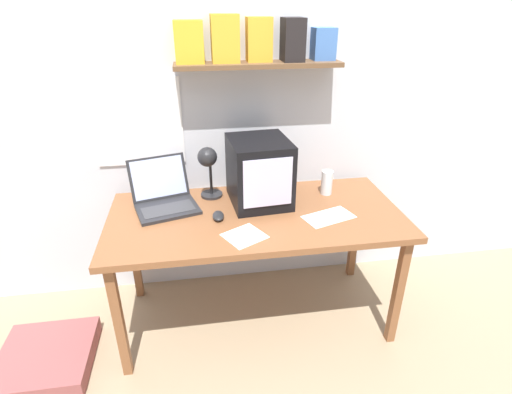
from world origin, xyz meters
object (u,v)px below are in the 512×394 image
(juice_glass, at_px, (327,184))
(floor_cushion, at_px, (46,359))
(crt_monitor, at_px, (259,172))
(computer_mouse, at_px, (218,216))
(loose_paper_near_monitor, at_px, (245,236))
(desk_lamp, at_px, (208,164))
(laptop, at_px, (164,195))
(loose_paper_near_laptop, at_px, (329,217))
(corner_desk, at_px, (256,223))

(juice_glass, bearing_deg, floor_cushion, -166.57)
(crt_monitor, height_order, computer_mouse, crt_monitor)
(loose_paper_near_monitor, bearing_deg, desk_lamp, 108.83)
(laptop, relative_size, loose_paper_near_laptop, 1.38)
(loose_paper_near_laptop, distance_m, floor_cushion, 1.68)
(desk_lamp, xyz_separation_m, loose_paper_near_monitor, (0.15, -0.43, -0.22))
(laptop, distance_m, juice_glass, 0.94)
(loose_paper_near_laptop, height_order, floor_cushion, loose_paper_near_laptop)
(floor_cushion, bearing_deg, juice_glass, 13.43)
(loose_paper_near_monitor, distance_m, floor_cushion, 1.26)
(crt_monitor, height_order, loose_paper_near_laptop, crt_monitor)
(corner_desk, height_order, laptop, laptop)
(loose_paper_near_monitor, bearing_deg, crt_monitor, 70.07)
(crt_monitor, relative_size, loose_paper_near_monitor, 1.60)
(desk_lamp, bearing_deg, loose_paper_near_monitor, -57.74)
(desk_lamp, distance_m, loose_paper_near_laptop, 0.72)
(floor_cushion, bearing_deg, laptop, 29.81)
(laptop, relative_size, juice_glass, 2.84)
(desk_lamp, xyz_separation_m, computer_mouse, (0.03, -0.23, -0.21))
(crt_monitor, distance_m, computer_mouse, 0.34)
(crt_monitor, relative_size, computer_mouse, 3.62)
(desk_lamp, bearing_deg, juice_glass, 11.36)
(corner_desk, height_order, computer_mouse, computer_mouse)
(corner_desk, bearing_deg, crt_monitor, 74.15)
(juice_glass, bearing_deg, loose_paper_near_monitor, -143.51)
(laptop, xyz_separation_m, computer_mouse, (0.29, -0.20, -0.05))
(crt_monitor, height_order, floor_cushion, crt_monitor)
(loose_paper_near_laptop, bearing_deg, corner_desk, 165.00)
(crt_monitor, bearing_deg, floor_cushion, -168.77)
(laptop, bearing_deg, computer_mouse, -50.53)
(loose_paper_near_monitor, bearing_deg, floor_cushion, 179.13)
(computer_mouse, distance_m, floor_cushion, 1.19)
(loose_paper_near_laptop, height_order, loose_paper_near_monitor, same)
(corner_desk, height_order, loose_paper_near_laptop, loose_paper_near_laptop)
(crt_monitor, bearing_deg, computer_mouse, -150.81)
(desk_lamp, height_order, juice_glass, desk_lamp)
(juice_glass, distance_m, computer_mouse, 0.69)
(computer_mouse, bearing_deg, loose_paper_near_laptop, -7.61)
(loose_paper_near_laptop, bearing_deg, laptop, 162.26)
(computer_mouse, bearing_deg, floor_cushion, -169.24)
(juice_glass, bearing_deg, crt_monitor, -174.96)
(laptop, bearing_deg, juice_glass, -15.53)
(juice_glass, xyz_separation_m, loose_paper_near_laptop, (-0.07, -0.28, -0.06))
(juice_glass, xyz_separation_m, floor_cushion, (-1.61, -0.38, -0.74))
(desk_lamp, bearing_deg, corner_desk, -27.47)
(juice_glass, bearing_deg, corner_desk, -158.22)
(desk_lamp, bearing_deg, laptop, -160.41)
(corner_desk, relative_size, computer_mouse, 14.86)
(loose_paper_near_laptop, xyz_separation_m, floor_cushion, (-1.54, -0.10, -0.67))
(loose_paper_near_monitor, bearing_deg, computer_mouse, 119.97)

